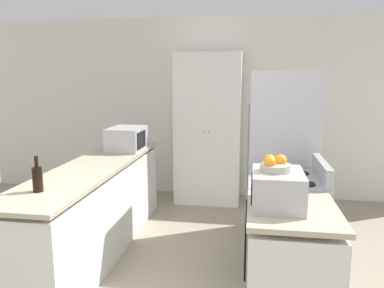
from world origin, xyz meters
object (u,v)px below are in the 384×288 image
Objects in this scene: refrigerator at (282,158)px; fruit_bowl at (275,165)px; pantry_cabinet at (208,129)px; toaster_oven at (277,189)px; stove at (284,227)px; microwave at (127,139)px; wine_bottle at (38,178)px.

refrigerator is 1.54m from fruit_bowl.
refrigerator is at bearing -52.53° from pantry_cabinet.
refrigerator is 4.11× the size of toaster_oven.
toaster_oven is (-0.13, -0.73, 0.56)m from stove.
microwave is 2.50× the size of fruit_bowl.
wine_bottle is 0.63× the size of toaster_oven.
wine_bottle is at bearing 178.77° from fruit_bowl.
stove is 2.11× the size of microwave.
wine_bottle is at bearing -159.94° from stove.
refrigerator reaches higher than wine_bottle.
refrigerator reaches higher than microwave.
wine_bottle is 1.75m from fruit_bowl.
refrigerator is at bearing 88.58° from stove.
fruit_bowl reaches higher than microwave.
pantry_cabinet is at bearing 114.52° from stove.
refrigerator is 8.97× the size of fruit_bowl.
microwave is 1.83× the size of wine_bottle.
pantry_cabinet reaches higher than refrigerator.
fruit_bowl reaches higher than toaster_oven.
pantry_cabinet is at bearing 106.01° from toaster_oven.
fruit_bowl reaches higher than wine_bottle.
pantry_cabinet is 2.25m from stove.
pantry_cabinet is 7.53× the size of wine_bottle.
toaster_oven is 2.18× the size of fruit_bowl.
stove is 0.90m from refrigerator.
pantry_cabinet is 2.82m from toaster_oven.
fruit_bowl is (0.76, -2.71, 0.14)m from pantry_cabinet.
toaster_oven is at bearing -1.38° from wine_bottle.
wine_bottle is (-1.89, -0.69, 0.55)m from stove.
fruit_bowl is (1.74, -0.04, 0.18)m from wine_bottle.
wine_bottle is 1.37× the size of fruit_bowl.
pantry_cabinet is 2.85m from wine_bottle.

